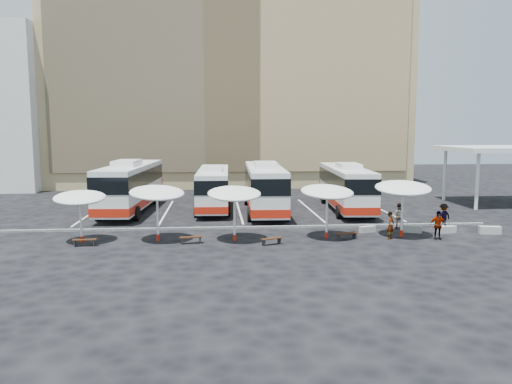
{
  "coord_description": "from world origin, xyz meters",
  "views": [
    {
      "loc": [
        -1.93,
        -33.01,
        6.78
      ],
      "look_at": [
        1.0,
        3.0,
        2.2
      ],
      "focal_mm": 35.0,
      "sensor_mm": 36.0,
      "label": 1
    }
  ],
  "objects": [
    {
      "name": "ground",
      "position": [
        0.0,
        0.0,
        0.0
      ],
      "size": [
        120.0,
        120.0,
        0.0
      ],
      "primitive_type": "plane",
      "color": "black",
      "rests_on": "ground"
    },
    {
      "name": "wood_bench_1",
      "position": [
        -3.42,
        -3.74,
        0.32
      ],
      "size": [
        1.4,
        0.61,
        0.42
      ],
      "rotation": [
        0.0,
        0.0,
        0.18
      ],
      "color": "black",
      "rests_on": "ground"
    },
    {
      "name": "service_canopy",
      "position": [
        24.0,
        10.0,
        4.87
      ],
      "size": [
        10.0,
        8.0,
        5.2
      ],
      "color": "white",
      "rests_on": "ground"
    },
    {
      "name": "sunshade_3",
      "position": [
        4.94,
        -2.92,
        2.9
      ],
      "size": [
        3.8,
        3.84,
        3.42
      ],
      "rotation": [
        0.0,
        0.0,
        0.18
      ],
      "color": "white",
      "rests_on": "ground"
    },
    {
      "name": "bus_3",
      "position": [
        8.96,
        7.81,
        2.04
      ],
      "size": [
        3.53,
        12.74,
        4.0
      ],
      "rotation": [
        0.0,
        0.0,
        -0.07
      ],
      "color": "white",
      "rests_on": "ground"
    },
    {
      "name": "wood_bench_0",
      "position": [
        -9.57,
        -3.92,
        0.32
      ],
      "size": [
        1.37,
        0.42,
        0.41
      ],
      "rotation": [
        0.0,
        0.0,
        0.05
      ],
      "color": "black",
      "rests_on": "ground"
    },
    {
      "name": "bus_0",
      "position": [
        -8.92,
        8.61,
        2.2
      ],
      "size": [
        3.81,
        13.71,
        4.3
      ],
      "rotation": [
        0.0,
        0.0,
        -0.07
      ],
      "color": "white",
      "rests_on": "ground"
    },
    {
      "name": "wood_bench_2",
      "position": [
        1.32,
        -4.46,
        0.31
      ],
      "size": [
        1.35,
        0.86,
        0.4
      ],
      "rotation": [
        0.0,
        0.0,
        0.42
      ],
      "color": "black",
      "rests_on": "ground"
    },
    {
      "name": "bay_lines",
      "position": [
        0.0,
        8.0,
        0.01
      ],
      "size": [
        24.15,
        12.0,
        0.01
      ],
      "color": "white",
      "rests_on": "ground"
    },
    {
      "name": "sunshade_4",
      "position": [
        9.79,
        -2.81,
        3.08
      ],
      "size": [
        4.0,
        4.03,
        3.62
      ],
      "rotation": [
        0.0,
        0.0,
        -0.17
      ],
      "color": "white",
      "rests_on": "ground"
    },
    {
      "name": "wood_bench_3",
      "position": [
        6.08,
        -3.48,
        0.34
      ],
      "size": [
        1.48,
        0.81,
        0.44
      ],
      "rotation": [
        0.0,
        0.0,
        0.32
      ],
      "color": "black",
      "rests_on": "ground"
    },
    {
      "name": "conc_bench_1",
      "position": [
        10.93,
        -1.66,
        0.24
      ],
      "size": [
        1.34,
        0.91,
        0.48
      ],
      "primitive_type": "cube",
      "rotation": [
        0.0,
        0.0,
        -0.42
      ],
      "color": "gray",
      "rests_on": "ground"
    },
    {
      "name": "conc_bench_2",
      "position": [
        13.14,
        -2.02,
        0.23
      ],
      "size": [
        1.26,
        0.53,
        0.46
      ],
      "primitive_type": "cube",
      "rotation": [
        0.0,
        0.0,
        0.1
      ],
      "color": "gray",
      "rests_on": "ground"
    },
    {
      "name": "passenger_1",
      "position": [
        10.56,
        -0.29,
        0.87
      ],
      "size": [
        1.06,
        0.98,
        1.74
      ],
      "primitive_type": "imported",
      "rotation": [
        0.0,
        0.0,
        2.65
      ],
      "color": "black",
      "rests_on": "ground"
    },
    {
      "name": "sunshade_0",
      "position": [
        -10.03,
        -2.81,
        2.7
      ],
      "size": [
        3.54,
        3.57,
        3.17
      ],
      "rotation": [
        0.0,
        0.0,
        0.19
      ],
      "color": "white",
      "rests_on": "ground"
    },
    {
      "name": "passenger_2",
      "position": [
        11.68,
        -3.86,
        0.89
      ],
      "size": [
        1.07,
        0.5,
        1.78
      ],
      "primitive_type": "imported",
      "rotation": [
        0.0,
        0.0,
        -0.06
      ],
      "color": "black",
      "rests_on": "ground"
    },
    {
      "name": "conc_bench_3",
      "position": [
        15.81,
        -2.54,
        0.25
      ],
      "size": [
        1.39,
        0.69,
        0.5
      ],
      "primitive_type": "cube",
      "rotation": [
        0.0,
        0.0,
        -0.19
      ],
      "color": "gray",
      "rests_on": "ground"
    },
    {
      "name": "sandstone_building",
      "position": [
        0.0,
        31.87,
        12.63
      ],
      "size": [
        42.0,
        18.25,
        29.6
      ],
      "color": "tan",
      "rests_on": "ground"
    },
    {
      "name": "passenger_0",
      "position": [
        8.84,
        -3.49,
        0.85
      ],
      "size": [
        0.72,
        0.73,
        1.69
      ],
      "primitive_type": "imported",
      "rotation": [
        0.0,
        0.0,
        0.83
      ],
      "color": "black",
      "rests_on": "ground"
    },
    {
      "name": "bus_2",
      "position": [
        2.05,
        7.36,
        2.13
      ],
      "size": [
        3.37,
        13.25,
        4.18
      ],
      "rotation": [
        0.0,
        0.0,
        -0.03
      ],
      "color": "white",
      "rests_on": "ground"
    },
    {
      "name": "conc_bench_0",
      "position": [
        8.03,
        -1.4,
        0.2
      ],
      "size": [
        1.15,
        0.66,
        0.41
      ],
      "primitive_type": "cube",
      "rotation": [
        0.0,
        0.0,
        0.29
      ],
      "color": "gray",
      "rests_on": "ground"
    },
    {
      "name": "bus_1",
      "position": [
        -2.12,
        9.08,
        1.92
      ],
      "size": [
        3.0,
        11.93,
        3.77
      ],
      "rotation": [
        0.0,
        0.0,
        -0.03
      ],
      "color": "white",
      "rests_on": "ground"
    },
    {
      "name": "passenger_3",
      "position": [
        13.6,
        -0.5,
        0.86
      ],
      "size": [
        1.25,
        0.95,
        1.71
      ],
      "primitive_type": "imported",
      "rotation": [
        0.0,
        0.0,
        3.46
      ],
      "color": "black",
      "rests_on": "ground"
    },
    {
      "name": "sunshade_1",
      "position": [
        -5.47,
        -2.8,
        2.94
      ],
      "size": [
        4.33,
        4.35,
        3.46
      ],
      "rotation": [
        0.0,
        0.0,
        0.4
      ],
      "color": "white",
      "rests_on": "ground"
    },
    {
      "name": "curb_divider",
      "position": [
        0.0,
        0.5,
        0.07
      ],
      "size": [
        34.0,
        0.25,
        0.15
      ],
      "primitive_type": "cube",
      "color": "black",
      "rests_on": "ground"
    },
    {
      "name": "sunshade_2",
      "position": [
        -0.81,
        -3.16,
        2.88
      ],
      "size": [
        3.53,
        3.57,
        3.4
      ],
      "rotation": [
        0.0,
        0.0,
        0.09
      ],
      "color": "white",
      "rests_on": "ground"
    }
  ]
}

